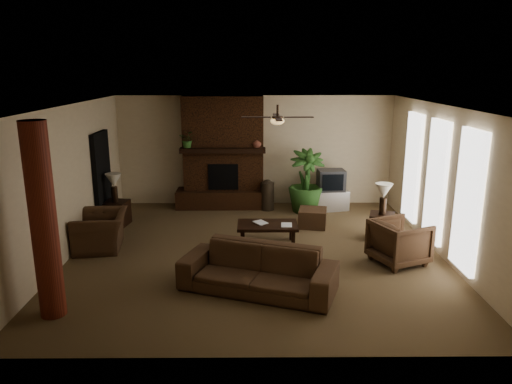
{
  "coord_description": "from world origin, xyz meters",
  "views": [
    {
      "loc": [
        -0.07,
        -8.71,
        3.46
      ],
      "look_at": [
        0.0,
        0.4,
        1.1
      ],
      "focal_mm": 33.67,
      "sensor_mm": 36.0,
      "label": 1
    }
  ],
  "objects_px": {
    "armchair_right": "(400,240)",
    "side_table_right": "(382,227)",
    "tv_stand": "(330,200)",
    "armchair_left": "(100,225)",
    "side_table_left": "(117,213)",
    "log_column": "(44,222)",
    "sofa": "(258,262)",
    "lamp_left": "(114,182)",
    "floor_vase": "(267,193)",
    "ottoman": "(313,218)",
    "lamp_right": "(384,193)",
    "coffee_table": "(267,227)",
    "floor_plant": "(306,195)"
  },
  "relations": [
    {
      "from": "floor_vase",
      "to": "side_table_right",
      "type": "distance_m",
      "value": 3.18
    },
    {
      "from": "tv_stand",
      "to": "side_table_left",
      "type": "height_order",
      "value": "side_table_left"
    },
    {
      "from": "side_table_left",
      "to": "log_column",
      "type": "bearing_deg",
      "value": -87.22
    },
    {
      "from": "coffee_table",
      "to": "floor_plant",
      "type": "xyz_separation_m",
      "value": [
        1.02,
        2.27,
        0.06
      ]
    },
    {
      "from": "sofa",
      "to": "armchair_left",
      "type": "xyz_separation_m",
      "value": [
        -3.07,
        1.89,
        0.0
      ]
    },
    {
      "from": "sofa",
      "to": "floor_vase",
      "type": "height_order",
      "value": "sofa"
    },
    {
      "from": "tv_stand",
      "to": "floor_vase",
      "type": "distance_m",
      "value": 1.58
    },
    {
      "from": "floor_vase",
      "to": "side_table_left",
      "type": "distance_m",
      "value": 3.65
    },
    {
      "from": "coffee_table",
      "to": "lamp_right",
      "type": "relative_size",
      "value": 1.85
    },
    {
      "from": "ottoman",
      "to": "lamp_left",
      "type": "relative_size",
      "value": 0.92
    },
    {
      "from": "ottoman",
      "to": "tv_stand",
      "type": "distance_m",
      "value": 1.45
    },
    {
      "from": "side_table_left",
      "to": "lamp_right",
      "type": "distance_m",
      "value": 5.88
    },
    {
      "from": "floor_vase",
      "to": "floor_plant",
      "type": "distance_m",
      "value": 0.96
    },
    {
      "from": "coffee_table",
      "to": "side_table_left",
      "type": "xyz_separation_m",
      "value": [
        -3.38,
        1.28,
        -0.1
      ]
    },
    {
      "from": "tv_stand",
      "to": "floor_vase",
      "type": "height_order",
      "value": "floor_vase"
    },
    {
      "from": "floor_plant",
      "to": "lamp_left",
      "type": "relative_size",
      "value": 2.38
    },
    {
      "from": "sofa",
      "to": "tv_stand",
      "type": "relative_size",
      "value": 2.88
    },
    {
      "from": "coffee_table",
      "to": "side_table_left",
      "type": "bearing_deg",
      "value": 159.25
    },
    {
      "from": "ottoman",
      "to": "floor_plant",
      "type": "relative_size",
      "value": 0.39
    },
    {
      "from": "floor_vase",
      "to": "log_column",
      "type": "bearing_deg",
      "value": -121.61
    },
    {
      "from": "armchair_right",
      "to": "side_table_right",
      "type": "distance_m",
      "value": 1.26
    },
    {
      "from": "tv_stand",
      "to": "armchair_left",
      "type": "bearing_deg",
      "value": -166.18
    },
    {
      "from": "ottoman",
      "to": "side_table_left",
      "type": "height_order",
      "value": "side_table_left"
    },
    {
      "from": "lamp_left",
      "to": "lamp_right",
      "type": "height_order",
      "value": "same"
    },
    {
      "from": "sofa",
      "to": "lamp_left",
      "type": "xyz_separation_m",
      "value": [
        -3.16,
        3.31,
        0.52
      ]
    },
    {
      "from": "tv_stand",
      "to": "floor_plant",
      "type": "xyz_separation_m",
      "value": [
        -0.63,
        -0.17,
        0.18
      ]
    },
    {
      "from": "armchair_left",
      "to": "sofa",
      "type": "bearing_deg",
      "value": 50.15
    },
    {
      "from": "sofa",
      "to": "lamp_right",
      "type": "bearing_deg",
      "value": 61.75
    },
    {
      "from": "sofa",
      "to": "lamp_right",
      "type": "height_order",
      "value": "lamp_right"
    },
    {
      "from": "side_table_left",
      "to": "lamp_left",
      "type": "relative_size",
      "value": 0.85
    },
    {
      "from": "ottoman",
      "to": "coffee_table",
      "type": "bearing_deg",
      "value": -133.07
    },
    {
      "from": "side_table_left",
      "to": "side_table_right",
      "type": "distance_m",
      "value": 5.85
    },
    {
      "from": "sofa",
      "to": "side_table_right",
      "type": "distance_m",
      "value": 3.5
    },
    {
      "from": "log_column",
      "to": "lamp_right",
      "type": "distance_m",
      "value": 6.35
    },
    {
      "from": "armchair_left",
      "to": "floor_plant",
      "type": "xyz_separation_m",
      "value": [
        4.3,
        2.46,
        -0.05
      ]
    },
    {
      "from": "armchair_left",
      "to": "side_table_right",
      "type": "distance_m",
      "value": 5.68
    },
    {
      "from": "coffee_table",
      "to": "ottoman",
      "type": "relative_size",
      "value": 2.0
    },
    {
      "from": "armchair_left",
      "to": "armchair_right",
      "type": "bearing_deg",
      "value": 73.82
    },
    {
      "from": "tv_stand",
      "to": "floor_vase",
      "type": "bearing_deg",
      "value": 165.39
    },
    {
      "from": "sofa",
      "to": "ottoman",
      "type": "relative_size",
      "value": 4.08
    },
    {
      "from": "floor_vase",
      "to": "lamp_right",
      "type": "distance_m",
      "value": 3.24
    },
    {
      "from": "coffee_table",
      "to": "lamp_left",
      "type": "height_order",
      "value": "lamp_left"
    },
    {
      "from": "log_column",
      "to": "sofa",
      "type": "height_order",
      "value": "log_column"
    },
    {
      "from": "log_column",
      "to": "floor_vase",
      "type": "height_order",
      "value": "log_column"
    },
    {
      "from": "armchair_left",
      "to": "coffee_table",
      "type": "xyz_separation_m",
      "value": [
        3.28,
        0.19,
        -0.11
      ]
    },
    {
      "from": "coffee_table",
      "to": "floor_plant",
      "type": "height_order",
      "value": "floor_plant"
    },
    {
      "from": "log_column",
      "to": "armchair_left",
      "type": "height_order",
      "value": "log_column"
    },
    {
      "from": "side_table_left",
      "to": "lamp_right",
      "type": "xyz_separation_m",
      "value": [
        5.74,
        -1.04,
        0.73
      ]
    },
    {
      "from": "armchair_left",
      "to": "floor_vase",
      "type": "height_order",
      "value": "armchair_left"
    },
    {
      "from": "sofa",
      "to": "coffee_table",
      "type": "distance_m",
      "value": 2.09
    }
  ]
}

